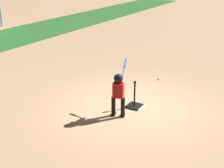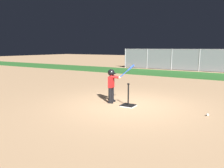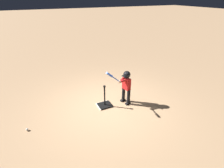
% 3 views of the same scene
% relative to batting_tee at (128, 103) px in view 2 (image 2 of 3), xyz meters
% --- Properties ---
extents(ground_plane, '(90.00, 90.00, 0.00)m').
position_rel_batting_tee_xyz_m(ground_plane, '(-0.04, 0.09, -0.11)').
color(ground_plane, tan).
extents(grass_outfield_strip, '(56.00, 4.18, 0.02)m').
position_rel_batting_tee_xyz_m(grass_outfield_strip, '(-0.04, 10.04, -0.10)').
color(grass_outfield_strip, '#286026').
rests_on(grass_outfield_strip, ground_plane).
extents(backstop_fence, '(13.93, 0.08, 1.85)m').
position_rel_batting_tee_xyz_m(backstop_fence, '(-0.04, 12.86, 0.87)').
color(backstop_fence, '#9E9EA3').
rests_on(backstop_fence, ground_plane).
extents(home_plate, '(0.44, 0.44, 0.02)m').
position_rel_batting_tee_xyz_m(home_plate, '(0.02, -0.02, -0.10)').
color(home_plate, white).
rests_on(home_plate, ground_plane).
extents(batting_tee, '(0.45, 0.40, 0.77)m').
position_rel_batting_tee_xyz_m(batting_tee, '(0.00, 0.00, 0.00)').
color(batting_tee, black).
rests_on(batting_tee, ground_plane).
extents(batter_child, '(0.94, 0.41, 1.38)m').
position_rel_batting_tee_xyz_m(batter_child, '(-0.71, 0.13, 0.66)').
color(batter_child, black).
rests_on(batter_child, ground_plane).
extents(baseball, '(0.07, 0.07, 0.07)m').
position_rel_batting_tee_xyz_m(baseball, '(2.45, 0.20, -0.07)').
color(baseball, white).
rests_on(baseball, ground_plane).
extents(bleachers_far_right, '(3.86, 2.32, 1.06)m').
position_rel_batting_tee_xyz_m(bleachers_far_right, '(-5.33, 14.58, 0.41)').
color(bleachers_far_right, gray).
rests_on(bleachers_far_right, ground_plane).
extents(bleachers_left_center, '(3.52, 2.11, 0.96)m').
position_rel_batting_tee_xyz_m(bleachers_left_center, '(-0.37, 14.71, 0.36)').
color(bleachers_left_center, gray).
rests_on(bleachers_left_center, ground_plane).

